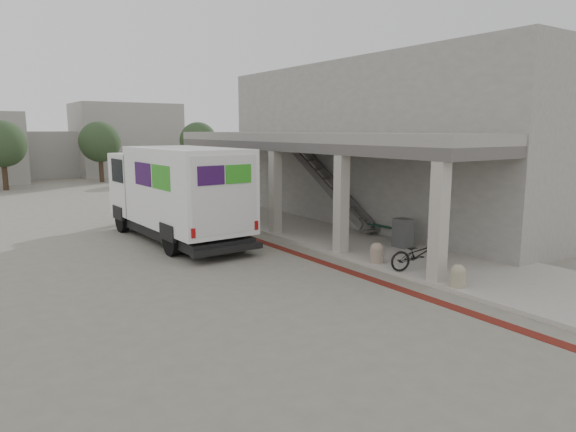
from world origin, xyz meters
TOP-DOWN VIEW (x-y plane):
  - ground at (0.00, 0.00)m, footprint 120.00×120.00m
  - bike_lane_stripe at (1.00, 2.00)m, footprint 0.35×40.00m
  - sidewalk at (4.00, 0.00)m, footprint 4.40×28.00m
  - transit_building at (6.83, 4.50)m, footprint 7.60×17.00m
  - distant_backdrop at (-2.84, 35.89)m, footprint 28.00×10.00m
  - tree_left at (-5.00, 28.00)m, footprint 3.20×3.20m
  - tree_mid at (2.00, 30.00)m, footprint 3.20×3.20m
  - tree_right at (10.00, 29.00)m, footprint 3.20×3.20m
  - fedex_truck at (-1.50, 5.82)m, footprint 2.83×8.30m
  - bench at (5.20, 1.46)m, footprint 0.50×1.69m
  - bollard_near at (2.10, -4.20)m, footprint 0.40×0.40m
  - bollard_far at (2.10, -1.22)m, footprint 0.42×0.42m
  - utility_cabinet at (4.30, -0.19)m, footprint 0.46×0.61m
  - bicycle_black at (2.50, -2.50)m, footprint 1.87×1.10m

SIDE VIEW (x-z plane):
  - ground at x=0.00m, z-range 0.00..0.00m
  - bike_lane_stripe at x=1.00m, z-range 0.00..0.01m
  - sidewalk at x=4.00m, z-range 0.00..0.12m
  - bench at x=5.20m, z-range 0.20..0.59m
  - bollard_near at x=2.10m, z-range 0.12..0.72m
  - bollard_far at x=2.10m, z-range 0.12..0.74m
  - bicycle_black at x=2.50m, z-range 0.12..1.05m
  - utility_cabinet at x=4.30m, z-range 0.12..1.12m
  - fedex_truck at x=-1.50m, z-range 0.11..3.62m
  - distant_backdrop at x=-2.84m, z-range -0.55..5.95m
  - tree_left at x=-5.00m, z-range 0.78..5.58m
  - tree_mid at x=2.00m, z-range 0.78..5.58m
  - tree_right at x=10.00m, z-range 0.78..5.58m
  - transit_building at x=6.83m, z-range -0.10..6.90m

